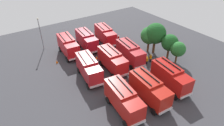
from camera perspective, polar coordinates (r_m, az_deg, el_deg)
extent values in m
plane|color=#38383D|center=(36.13, 0.00, -1.86)|extent=(56.01, 56.01, 0.00)
cube|color=#AC141A|center=(38.59, -11.68, 3.54)|extent=(2.40, 2.68, 2.60)
cube|color=#8C9EAD|center=(37.56, -11.19, 3.28)|extent=(0.26, 2.12, 1.46)
cube|color=#AC141A|center=(41.51, -13.34, 5.77)|extent=(4.99, 2.90, 2.90)
cube|color=black|center=(41.01, -12.70, 7.95)|extent=(4.31, 0.49, 0.12)
cube|color=black|center=(40.69, -14.54, 7.49)|extent=(4.31, 0.49, 0.12)
cube|color=silver|center=(38.17, -10.88, 1.28)|extent=(0.40, 2.38, 0.28)
cylinder|color=black|center=(39.51, -9.70, 1.91)|extent=(1.13, 0.44, 1.10)
cylinder|color=black|center=(38.93, -12.98, 0.98)|extent=(1.13, 0.44, 1.10)
cylinder|color=black|center=(43.60, -12.06, 4.79)|extent=(1.13, 0.44, 1.10)
cylinder|color=black|center=(43.08, -15.06, 3.99)|extent=(1.13, 0.44, 1.10)
cube|color=#A81C23|center=(31.12, -5.33, -3.79)|extent=(2.55, 2.80, 2.60)
cube|color=#8C9EAD|center=(30.14, -4.63, -4.39)|extent=(0.40, 2.11, 1.46)
cube|color=#A81C23|center=(33.76, -7.50, -0.35)|extent=(5.12, 3.19, 2.90)
cube|color=black|center=(33.11, -6.58, 2.20)|extent=(4.29, 0.77, 0.12)
cube|color=black|center=(32.76, -8.83, 1.65)|extent=(4.29, 0.77, 0.12)
cube|color=silver|center=(30.94, -4.41, -6.70)|extent=(0.55, 2.38, 0.28)
cylinder|color=black|center=(32.25, -3.07, -5.63)|extent=(1.14, 0.51, 1.10)
cylinder|color=black|center=(31.63, -7.09, -6.78)|extent=(1.14, 0.51, 1.10)
cylinder|color=black|center=(35.96, -6.15, -1.20)|extent=(1.14, 0.51, 1.10)
cylinder|color=black|center=(35.41, -9.78, -2.15)|extent=(1.14, 0.51, 1.10)
cube|color=#AD1914|center=(25.53, 6.31, -13.94)|extent=(2.46, 2.72, 2.60)
cube|color=#8C9EAD|center=(24.74, 7.74, -14.98)|extent=(0.31, 2.12, 1.46)
cube|color=#AD1914|center=(27.50, 2.25, -9.08)|extent=(5.04, 3.01, 2.90)
cube|color=black|center=(26.75, 3.61, -6.11)|extent=(4.31, 0.59, 0.12)
cube|color=black|center=(26.20, 1.02, -7.02)|extent=(4.31, 0.59, 0.12)
cube|color=silver|center=(25.77, 7.69, -17.37)|extent=(0.46, 2.38, 0.28)
cylinder|color=black|center=(27.08, 8.54, -15.50)|extent=(1.13, 0.47, 1.10)
cylinder|color=black|center=(26.13, 4.05, -17.50)|extent=(1.13, 0.47, 1.10)
cylinder|color=black|center=(29.86, 3.03, -9.40)|extent=(1.13, 0.47, 1.10)
cylinder|color=black|center=(29.00, -1.12, -10.93)|extent=(1.13, 0.47, 1.10)
cube|color=maroon|center=(40.27, -6.14, 5.39)|extent=(2.41, 2.68, 2.60)
cube|color=#8C9EAD|center=(39.27, -5.53, 5.18)|extent=(0.26, 2.12, 1.46)
cube|color=maroon|center=(43.12, -8.08, 7.42)|extent=(5.00, 2.90, 2.90)
cube|color=black|center=(42.70, -7.39, 9.53)|extent=(4.31, 0.49, 0.12)
cube|color=black|center=(42.25, -9.12, 9.13)|extent=(4.31, 0.49, 0.12)
cube|color=silver|center=(39.85, -5.33, 3.23)|extent=(0.40, 2.38, 0.28)
cylinder|color=black|center=(41.27, -4.38, 3.77)|extent=(1.13, 0.44, 1.10)
cylinder|color=black|center=(40.46, -7.44, 2.93)|extent=(1.13, 0.44, 1.10)
cylinder|color=black|center=(45.26, -7.10, 6.40)|extent=(1.13, 0.44, 1.10)
cylinder|color=black|center=(44.52, -9.94, 5.66)|extent=(1.13, 0.44, 1.10)
cube|color=#AE191A|center=(33.13, 2.16, -1.09)|extent=(2.39, 2.67, 2.60)
cube|color=#8C9EAD|center=(32.22, 3.16, -1.54)|extent=(0.25, 2.12, 1.46)
cube|color=#AE191A|center=(35.58, -0.79, 1.86)|extent=(4.98, 2.88, 2.90)
cube|color=black|center=(35.09, 0.17, 4.34)|extent=(4.32, 0.46, 0.12)
cube|color=black|center=(34.50, -1.81, 3.79)|extent=(4.32, 0.46, 0.12)
cube|color=silver|center=(32.98, 3.22, -3.76)|extent=(0.39, 2.38, 0.28)
cylinder|color=black|center=(34.42, 3.99, -2.83)|extent=(1.12, 0.44, 1.10)
cylinder|color=black|center=(33.38, 0.53, -4.04)|extent=(1.12, 0.44, 1.10)
cylinder|color=black|center=(37.86, -0.08, 0.94)|extent=(1.12, 0.44, 1.10)
cylinder|color=black|center=(36.92, -3.31, -0.05)|extent=(1.12, 0.44, 1.10)
cube|color=#AA1A11|center=(27.71, 14.19, -10.36)|extent=(2.36, 2.64, 2.60)
cube|color=#8C9EAD|center=(27.01, 15.81, -11.13)|extent=(0.22, 2.13, 1.46)
cube|color=#AA1A11|center=(29.45, 9.64, -6.26)|extent=(4.96, 2.82, 2.90)
cube|color=black|center=(28.88, 10.98, -3.38)|extent=(4.32, 0.41, 0.12)
cube|color=black|center=(28.13, 8.84, -4.25)|extent=(4.32, 0.41, 0.12)
cube|color=silver|center=(27.95, 15.56, -13.47)|extent=(0.36, 2.38, 0.28)
cylinder|color=black|center=(29.35, 15.79, -11.88)|extent=(1.12, 0.42, 1.10)
cylinder|color=black|center=(28.04, 12.19, -13.84)|extent=(1.12, 0.42, 1.10)
cylinder|color=black|center=(31.84, 9.69, -6.74)|extent=(1.12, 0.42, 1.10)
cylinder|color=black|center=(30.64, 6.17, -8.26)|extent=(1.12, 0.42, 1.10)
cube|color=#AF0F15|center=(42.48, -0.64, 7.13)|extent=(2.53, 2.79, 2.60)
cube|color=#8C9EAD|center=(41.49, -0.01, 6.95)|extent=(0.38, 2.11, 1.46)
cube|color=#AF0F15|center=(45.30, -2.59, 9.03)|extent=(5.11, 3.16, 2.90)
cube|color=black|center=(44.94, -1.83, 11.02)|extent=(4.29, 0.73, 0.12)
cube|color=black|center=(44.44, -3.47, 10.71)|extent=(4.29, 0.73, 0.12)
cube|color=silver|center=(42.04, 0.08, 5.08)|extent=(0.54, 2.38, 0.28)
cylinder|color=black|center=(43.50, 0.91, 5.50)|extent=(1.14, 0.50, 1.10)
cylinder|color=black|center=(42.58, -1.97, 4.83)|extent=(1.14, 0.50, 1.10)
cylinder|color=black|center=(47.45, -1.81, 7.95)|extent=(1.14, 0.50, 1.10)
cylinder|color=black|center=(46.61, -4.51, 7.38)|extent=(1.14, 0.50, 1.10)
cube|color=maroon|center=(35.67, 7.44, 1.35)|extent=(2.48, 2.74, 2.60)
cube|color=#8C9EAD|center=(34.79, 8.44, 0.98)|extent=(0.33, 2.12, 1.46)
cube|color=maroon|center=(38.08, 4.51, 4.01)|extent=(5.06, 3.05, 2.90)
cube|color=black|center=(37.68, 5.51, 6.32)|extent=(4.30, 0.63, 0.12)
cube|color=black|center=(37.02, 3.71, 5.90)|extent=(4.30, 0.63, 0.12)
cube|color=silver|center=(35.48, 8.38, -1.13)|extent=(0.48, 2.38, 0.28)
cylinder|color=black|center=(36.98, 8.98, -0.38)|extent=(1.13, 0.48, 1.10)
cylinder|color=black|center=(35.78, 5.85, -1.37)|extent=(1.13, 0.48, 1.10)
cylinder|color=black|center=(40.36, 4.97, 3.01)|extent=(1.13, 0.48, 1.10)
cylinder|color=black|center=(39.28, 2.00, 2.21)|extent=(1.13, 0.48, 1.10)
cube|color=#AC1611|center=(30.94, 19.92, -6.23)|extent=(2.45, 2.71, 2.60)
cube|color=#8C9EAD|center=(30.27, 21.43, -6.83)|extent=(0.30, 2.12, 1.46)
cube|color=#AC1611|center=(32.66, 15.66, -2.72)|extent=(5.03, 2.98, 2.90)
cube|color=black|center=(32.23, 16.98, -0.10)|extent=(4.31, 0.57, 0.12)
cube|color=black|center=(31.37, 15.16, -0.76)|extent=(4.31, 0.57, 0.12)
cube|color=silver|center=(31.11, 21.09, -9.05)|extent=(0.45, 2.38, 0.28)
cylinder|color=black|center=(32.57, 21.13, -7.83)|extent=(1.13, 0.46, 1.10)
cylinder|color=black|center=(31.07, 18.10, -9.38)|extent=(1.13, 0.46, 1.10)
cylinder|color=black|center=(35.02, 15.41, -3.41)|extent=(1.13, 0.46, 1.10)
cylinder|color=black|center=(33.63, 12.37, -4.62)|extent=(1.13, 0.46, 1.10)
cylinder|color=black|center=(38.72, 11.09, 0.76)|extent=(0.16, 0.16, 0.77)
cylinder|color=black|center=(38.79, 11.37, 0.79)|extent=(0.16, 0.16, 0.77)
cube|color=orange|center=(38.38, 11.35, 1.69)|extent=(0.39, 0.48, 0.67)
sphere|color=#9E704C|center=(38.16, 11.42, 2.26)|extent=(0.22, 0.22, 0.22)
cylinder|color=orange|center=(38.11, 11.43, 2.38)|extent=(0.27, 0.27, 0.07)
cylinder|color=black|center=(43.76, -4.25, 5.39)|extent=(0.16, 0.16, 0.83)
cylinder|color=black|center=(43.67, -4.01, 5.33)|extent=(0.16, 0.16, 0.83)
cube|color=#B7140F|center=(43.36, -4.17, 6.27)|extent=(0.48, 0.42, 0.72)
sphere|color=tan|center=(43.14, -4.19, 6.84)|extent=(0.23, 0.23, 0.23)
cylinder|color=#B7140F|center=(43.10, -4.20, 6.95)|extent=(0.29, 0.29, 0.07)
cylinder|color=black|center=(37.94, 10.30, 0.13)|extent=(0.16, 0.16, 0.78)
cylinder|color=black|center=(37.82, 10.05, 0.04)|extent=(0.16, 0.16, 0.78)
cube|color=orange|center=(37.49, 10.28, 1.02)|extent=(0.28, 0.44, 0.68)
sphere|color=tan|center=(37.26, 10.35, 1.60)|extent=(0.22, 0.22, 0.22)
cylinder|color=orange|center=(37.22, 10.36, 1.72)|extent=(0.27, 0.27, 0.07)
cylinder|color=black|center=(45.17, 1.97, 6.40)|extent=(0.16, 0.16, 0.84)
cylinder|color=black|center=(45.32, 1.81, 6.50)|extent=(0.16, 0.16, 0.84)
cube|color=#B7140F|center=(44.90, 1.91, 7.34)|extent=(0.42, 0.24, 0.73)
sphere|color=beige|center=(44.69, 1.92, 7.90)|extent=(0.24, 0.24, 0.24)
cylinder|color=#B7140F|center=(44.65, 1.92, 8.00)|extent=(0.30, 0.30, 0.07)
cylinder|color=black|center=(31.71, 3.90, -6.86)|extent=(0.16, 0.16, 0.75)
cylinder|color=black|center=(31.75, 3.54, -6.78)|extent=(0.16, 0.16, 0.75)
cube|color=#B7140F|center=(31.29, 3.76, -5.83)|extent=(0.48, 0.44, 0.65)
sphere|color=#9E704C|center=(31.01, 3.79, -5.21)|extent=(0.21, 0.21, 0.21)
cylinder|color=#B7140F|center=(30.96, 3.80, -5.09)|extent=(0.27, 0.27, 0.06)
cylinder|color=brown|center=(42.00, 10.58, 4.72)|extent=(0.45, 0.45, 2.25)
sphere|color=#236628|center=(40.83, 10.96, 7.99)|extent=(3.59, 3.59, 3.59)
cylinder|color=brown|center=(41.71, 12.21, 4.61)|extent=(0.53, 0.53, 2.64)
sphere|color=#19511E|center=(40.35, 12.73, 8.50)|extent=(4.23, 4.23, 4.23)
cylinder|color=brown|center=(40.66, 16.15, 2.75)|extent=(0.41, 0.41, 2.06)
sphere|color=#19511E|center=(39.54, 16.69, 5.78)|extent=(3.29, 3.29, 3.29)
cylinder|color=brown|center=(39.56, 18.37, 1.20)|extent=(0.36, 0.36, 1.80)
sphere|color=#236628|center=(38.54, 18.91, 3.88)|extent=(2.88, 2.88, 2.88)
cone|color=#F2600C|center=(39.30, -15.98, 0.41)|extent=(0.43, 0.43, 0.62)
cone|color=#F2600C|center=(39.25, -4.57, 1.67)|extent=(0.43, 0.43, 0.61)
cylinder|color=slate|center=(44.03, -20.23, 7.82)|extent=(0.16, 0.16, 6.74)
sphere|color=#F2EFCC|center=(42.75, -21.15, 12.10)|extent=(0.36, 0.36, 0.36)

